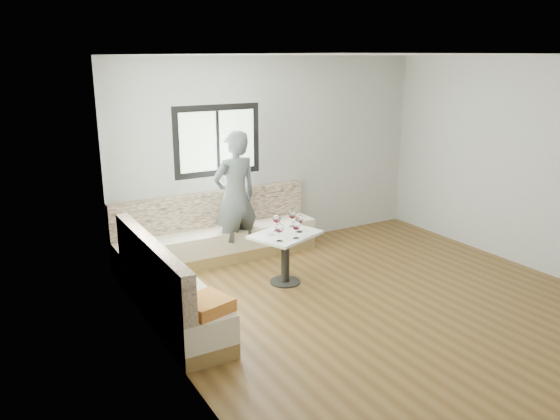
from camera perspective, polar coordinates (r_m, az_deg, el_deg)
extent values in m
cube|color=brown|center=(6.60, 10.25, -9.45)|extent=(5.00, 5.00, 0.01)
cube|color=white|center=(5.98, 11.60, 15.62)|extent=(5.00, 5.00, 0.01)
cube|color=#B7B7B2|center=(8.15, -0.69, 6.00)|extent=(5.00, 0.01, 2.80)
cube|color=#B7B7B2|center=(4.92, -11.77, -0.92)|extent=(0.01, 5.00, 2.80)
cube|color=#B7B7B2|center=(7.98, 24.66, 4.35)|extent=(0.01, 5.00, 2.80)
cube|color=black|center=(7.70, -6.54, 7.21)|extent=(1.30, 0.02, 1.00)
cube|color=black|center=(5.70, -14.73, 3.77)|extent=(0.02, 1.30, 1.00)
cube|color=olive|center=(7.80, -6.40, -4.62)|extent=(2.90, 0.55, 0.16)
cube|color=beige|center=(7.73, -6.45, -3.05)|extent=(2.90, 0.55, 0.29)
cube|color=beige|center=(7.79, -7.15, 0.13)|extent=(2.90, 0.14, 0.50)
cube|color=olive|center=(6.21, -11.13, -10.37)|extent=(0.55, 2.25, 0.16)
cube|color=beige|center=(6.12, -11.24, -8.48)|extent=(0.55, 2.25, 0.29)
cube|color=beige|center=(5.91, -13.33, -5.32)|extent=(0.14, 2.25, 0.50)
cube|color=#C6752A|center=(5.30, -7.71, -9.77)|extent=(0.51, 0.51, 0.12)
cylinder|color=black|center=(7.03, 0.56, -7.49)|extent=(0.39, 0.39, 0.02)
cylinder|color=black|center=(6.91, 0.56, -5.19)|extent=(0.11, 0.11, 0.62)
cube|color=white|center=(6.80, 0.57, -2.60)|extent=(0.97, 0.87, 0.04)
imported|color=#4A5152|center=(7.48, -4.71, 1.31)|extent=(0.72, 0.52, 1.84)
cylinder|color=white|center=(6.73, -1.05, -2.47)|extent=(0.10, 0.10, 0.04)
sphere|color=black|center=(6.74, -0.99, -2.34)|extent=(0.02, 0.02, 0.02)
sphere|color=black|center=(6.73, -1.17, -2.38)|extent=(0.02, 0.02, 0.02)
sphere|color=black|center=(6.72, -0.98, -2.42)|extent=(0.02, 0.02, 0.02)
cylinder|color=white|center=(6.51, -0.05, -3.25)|extent=(0.07, 0.07, 0.01)
cylinder|color=white|center=(6.49, -0.05, -2.82)|extent=(0.01, 0.01, 0.10)
ellipsoid|color=white|center=(6.46, -0.05, -1.90)|extent=(0.10, 0.10, 0.12)
cylinder|color=#4D020E|center=(6.47, -0.05, -2.15)|extent=(0.07, 0.07, 0.03)
cylinder|color=white|center=(6.62, 1.69, -2.94)|extent=(0.07, 0.07, 0.01)
cylinder|color=white|center=(6.60, 1.69, -2.51)|extent=(0.01, 0.01, 0.10)
ellipsoid|color=white|center=(6.57, 1.70, -1.60)|extent=(0.10, 0.10, 0.12)
cylinder|color=#4D020E|center=(6.58, 1.70, -1.85)|extent=(0.07, 0.07, 0.03)
cylinder|color=white|center=(6.86, 2.01, -2.27)|extent=(0.07, 0.07, 0.01)
cylinder|color=white|center=(6.84, 2.02, -1.85)|extent=(0.01, 0.01, 0.10)
ellipsoid|color=white|center=(6.81, 2.03, -0.98)|extent=(0.10, 0.10, 0.12)
cylinder|color=#4D020E|center=(6.82, 2.02, -1.22)|extent=(0.07, 0.07, 0.03)
cylinder|color=white|center=(6.89, -0.34, -2.17)|extent=(0.07, 0.07, 0.01)
cylinder|color=white|center=(6.87, -0.35, -1.76)|extent=(0.01, 0.01, 0.10)
ellipsoid|color=white|center=(6.84, -0.35, -0.89)|extent=(0.10, 0.10, 0.12)
cylinder|color=#4D020E|center=(6.85, -0.35, -1.13)|extent=(0.07, 0.07, 0.03)
cylinder|color=white|center=(7.07, 1.30, -1.71)|extent=(0.07, 0.07, 0.01)
cylinder|color=white|center=(7.05, 1.30, -1.31)|extent=(0.01, 0.01, 0.10)
ellipsoid|color=white|center=(7.02, 1.31, -0.45)|extent=(0.10, 0.10, 0.12)
cylinder|color=#4D020E|center=(7.03, 1.30, -0.69)|extent=(0.07, 0.07, 0.03)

